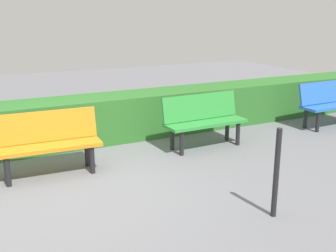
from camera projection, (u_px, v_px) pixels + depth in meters
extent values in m
plane|color=slate|center=(60.00, 189.00, 5.17)|extent=(21.26, 21.26, 0.00)
cube|color=blue|center=(333.00, 106.00, 7.91)|extent=(1.41, 0.46, 0.05)
cube|color=blue|center=(326.00, 92.00, 8.01)|extent=(1.41, 0.18, 0.42)
cylinder|color=black|center=(318.00, 122.00, 7.59)|extent=(0.07, 0.07, 0.39)
cylinder|color=black|center=(305.00, 118.00, 7.85)|extent=(0.07, 0.07, 0.39)
cube|color=#2D8C38|center=(206.00, 123.00, 6.66)|extent=(1.40, 0.46, 0.05)
cube|color=#2D8C38|center=(200.00, 107.00, 6.76)|extent=(1.39, 0.16, 0.42)
cylinder|color=black|center=(238.00, 134.00, 6.85)|extent=(0.07, 0.07, 0.39)
cylinder|color=black|center=(227.00, 129.00, 7.10)|extent=(0.07, 0.07, 0.39)
cylinder|color=black|center=(182.00, 143.00, 6.35)|extent=(0.07, 0.07, 0.39)
cylinder|color=black|center=(172.00, 138.00, 6.60)|extent=(0.07, 0.07, 0.39)
cube|color=orange|center=(49.00, 147.00, 5.50)|extent=(1.41, 0.48, 0.05)
cube|color=orange|center=(45.00, 126.00, 5.60)|extent=(1.40, 0.18, 0.42)
cylinder|color=black|center=(92.00, 160.00, 5.64)|extent=(0.07, 0.07, 0.39)
cylinder|color=black|center=(87.00, 153.00, 5.90)|extent=(0.07, 0.07, 0.39)
cylinder|color=black|center=(8.00, 172.00, 5.21)|extent=(0.07, 0.07, 0.39)
cylinder|color=black|center=(6.00, 164.00, 5.47)|extent=(0.07, 0.07, 0.39)
cube|color=#2D6B28|center=(109.00, 118.00, 7.11)|extent=(17.26, 0.79, 0.77)
cylinder|color=black|center=(276.00, 173.00, 4.36)|extent=(0.06, 0.06, 1.00)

